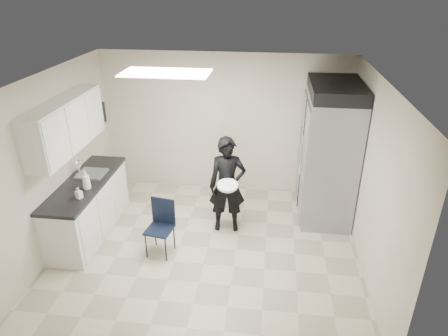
# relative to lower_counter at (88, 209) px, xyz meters

# --- Properties ---
(floor) EXTENTS (4.50, 4.50, 0.00)m
(floor) POSITION_rel_lower_counter_xyz_m (1.95, -0.20, -0.43)
(floor) COLOR #B4AA8D
(floor) RESTS_ON ground
(ceiling) EXTENTS (4.50, 4.50, 0.00)m
(ceiling) POSITION_rel_lower_counter_xyz_m (1.95, -0.20, 2.17)
(ceiling) COLOR silver
(ceiling) RESTS_ON back_wall
(back_wall) EXTENTS (4.50, 0.00, 4.50)m
(back_wall) POSITION_rel_lower_counter_xyz_m (1.95, 1.80, 0.87)
(back_wall) COLOR beige
(back_wall) RESTS_ON floor
(left_wall) EXTENTS (0.00, 4.00, 4.00)m
(left_wall) POSITION_rel_lower_counter_xyz_m (-0.30, -0.20, 0.87)
(left_wall) COLOR beige
(left_wall) RESTS_ON floor
(right_wall) EXTENTS (0.00, 4.00, 4.00)m
(right_wall) POSITION_rel_lower_counter_xyz_m (4.20, -0.20, 0.87)
(right_wall) COLOR beige
(right_wall) RESTS_ON floor
(ceiling_panel) EXTENTS (1.20, 0.60, 0.02)m
(ceiling_panel) POSITION_rel_lower_counter_xyz_m (1.35, 0.20, 2.14)
(ceiling_panel) COLOR white
(ceiling_panel) RESTS_ON ceiling
(lower_counter) EXTENTS (0.60, 1.90, 0.86)m
(lower_counter) POSITION_rel_lower_counter_xyz_m (0.00, 0.00, 0.00)
(lower_counter) COLOR silver
(lower_counter) RESTS_ON floor
(countertop) EXTENTS (0.64, 1.95, 0.05)m
(countertop) POSITION_rel_lower_counter_xyz_m (0.00, 0.00, 0.46)
(countertop) COLOR black
(countertop) RESTS_ON lower_counter
(sink) EXTENTS (0.42, 0.40, 0.14)m
(sink) POSITION_rel_lower_counter_xyz_m (0.02, 0.25, 0.44)
(sink) COLOR gray
(sink) RESTS_ON countertop
(faucet) EXTENTS (0.02, 0.02, 0.24)m
(faucet) POSITION_rel_lower_counter_xyz_m (-0.18, 0.25, 0.59)
(faucet) COLOR silver
(faucet) RESTS_ON countertop
(upper_cabinets) EXTENTS (0.35, 1.80, 0.75)m
(upper_cabinets) POSITION_rel_lower_counter_xyz_m (-0.13, 0.00, 1.40)
(upper_cabinets) COLOR silver
(upper_cabinets) RESTS_ON left_wall
(towel_dispenser) EXTENTS (0.22, 0.30, 0.35)m
(towel_dispenser) POSITION_rel_lower_counter_xyz_m (-0.19, 1.15, 1.19)
(towel_dispenser) COLOR black
(towel_dispenser) RESTS_ON left_wall
(notice_sticker_left) EXTENTS (0.00, 0.12, 0.07)m
(notice_sticker_left) POSITION_rel_lower_counter_xyz_m (-0.29, -0.10, 0.79)
(notice_sticker_left) COLOR yellow
(notice_sticker_left) RESTS_ON left_wall
(notice_sticker_right) EXTENTS (0.00, 0.12, 0.07)m
(notice_sticker_right) POSITION_rel_lower_counter_xyz_m (-0.29, 0.10, 0.75)
(notice_sticker_right) COLOR yellow
(notice_sticker_right) RESTS_ON left_wall
(commercial_fridge) EXTENTS (0.80, 1.35, 2.10)m
(commercial_fridge) POSITION_rel_lower_counter_xyz_m (3.78, 1.07, 0.62)
(commercial_fridge) COLOR gray
(commercial_fridge) RESTS_ON floor
(fridge_compressor) EXTENTS (0.80, 1.35, 0.20)m
(fridge_compressor) POSITION_rel_lower_counter_xyz_m (3.78, 1.07, 1.77)
(fridge_compressor) COLOR black
(fridge_compressor) RESTS_ON commercial_fridge
(folding_chair) EXTENTS (0.42, 0.42, 0.82)m
(folding_chair) POSITION_rel_lower_counter_xyz_m (1.27, -0.41, -0.02)
(folding_chair) COLOR black
(folding_chair) RESTS_ON floor
(man_tuxedo) EXTENTS (0.63, 0.46, 1.59)m
(man_tuxedo) POSITION_rel_lower_counter_xyz_m (2.18, 0.37, 0.37)
(man_tuxedo) COLOR black
(man_tuxedo) RESTS_ON floor
(bucket_lid) EXTENTS (0.35, 0.35, 0.04)m
(bucket_lid) POSITION_rel_lower_counter_xyz_m (2.21, 0.12, 0.50)
(bucket_lid) COLOR white
(bucket_lid) RESTS_ON man_tuxedo
(soap_bottle_a) EXTENTS (0.14, 0.14, 0.30)m
(soap_bottle_a) POSITION_rel_lower_counter_xyz_m (0.16, -0.20, 0.63)
(soap_bottle_a) COLOR white
(soap_bottle_a) RESTS_ON countertop
(soap_bottle_b) EXTENTS (0.10, 0.10, 0.17)m
(soap_bottle_b) POSITION_rel_lower_counter_xyz_m (0.16, -0.48, 0.56)
(soap_bottle_b) COLOR #A4A6B0
(soap_bottle_b) RESTS_ON countertop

